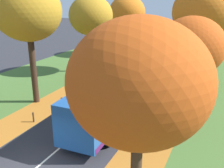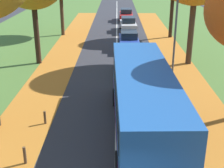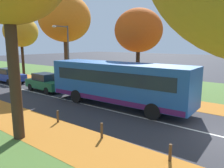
% 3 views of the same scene
% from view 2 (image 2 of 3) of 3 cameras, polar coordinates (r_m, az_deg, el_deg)
% --- Properties ---
extents(grass_verge_left, '(12.00, 90.00, 0.01)m').
position_cam_2_polar(grass_verge_left, '(27.99, -18.39, 4.91)').
color(grass_verge_left, '#476B2D').
rests_on(grass_verge_left, ground).
extents(leaf_litter_left, '(2.80, 60.00, 0.00)m').
position_cam_2_polar(leaf_litter_left, '(21.25, -11.65, 0.51)').
color(leaf_litter_left, '#B26B23').
rests_on(leaf_litter_left, grass_verge_left).
extents(leaf_litter_right, '(2.80, 60.00, 0.00)m').
position_cam_2_polar(leaf_litter_right, '(21.25, 13.35, 0.37)').
color(leaf_litter_right, '#B26B23').
rests_on(leaf_litter_right, grass_verge_right).
extents(road_centre_line, '(0.12, 80.00, 0.01)m').
position_cam_2_polar(road_centre_line, '(26.44, 0.87, 5.08)').
color(road_centre_line, silver).
rests_on(road_centre_line, ground).
extents(bollard_third, '(0.12, 0.12, 0.74)m').
position_cam_2_polar(bollard_third, '(12.97, -15.66, -12.46)').
color(bollard_third, '#4C3823').
rests_on(bollard_third, ground).
extents(bollard_fourth, '(0.12, 0.12, 0.67)m').
position_cam_2_polar(bollard_fourth, '(15.68, -12.17, -6.02)').
color(bollard_fourth, '#4C3823').
rests_on(bollard_fourth, ground).
extents(streetlamp_right, '(1.89, 0.28, 6.00)m').
position_cam_2_polar(streetlamp_right, '(21.82, 10.78, 11.29)').
color(streetlamp_right, '#47474C').
rests_on(streetlamp_right, ground).
extents(bus, '(2.88, 10.47, 2.98)m').
position_cam_2_polar(bus, '(14.16, 5.73, -2.58)').
color(bus, '#1E5199').
rests_on(bus, ground).
extents(car_green_lead, '(1.90, 4.26, 1.62)m').
position_cam_2_polar(car_green_lead, '(22.00, 3.42, 3.86)').
color(car_green_lead, '#1E6038').
rests_on(car_green_lead, ground).
extents(car_blue_following, '(1.84, 4.23, 1.62)m').
position_cam_2_polar(car_blue_following, '(28.58, 3.11, 7.98)').
color(car_blue_following, '#233D9E').
rests_on(car_blue_following, ground).
extents(car_silver_third_in_line, '(1.92, 4.27, 1.62)m').
position_cam_2_polar(car_silver_third_in_line, '(36.32, 2.97, 10.87)').
color(car_silver_third_in_line, '#B7BABF').
rests_on(car_silver_third_in_line, ground).
extents(car_red_fourth_in_line, '(1.81, 4.21, 1.62)m').
position_cam_2_polar(car_red_fourth_in_line, '(43.04, 2.59, 12.53)').
color(car_red_fourth_in_line, '#B21919').
rests_on(car_red_fourth_in_line, ground).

